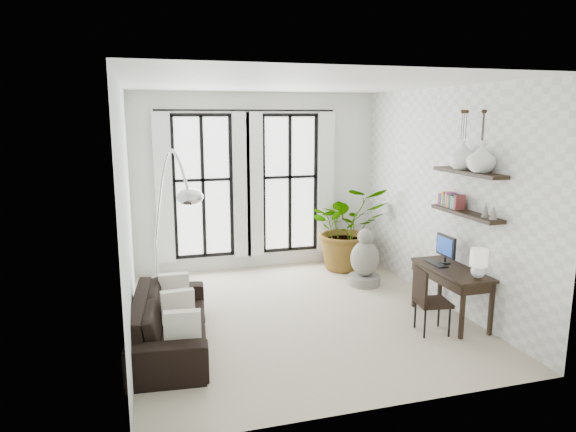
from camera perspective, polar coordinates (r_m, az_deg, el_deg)
name	(u,v)px	position (r m, az deg, el deg)	size (l,w,h in m)	color
floor	(298,315)	(7.45, 1.11, -10.90)	(5.00, 5.00, 0.00)	#BCAC96
ceiling	(299,83)	(6.92, 1.21, 14.51)	(5.00, 5.00, 0.00)	white
wall_left	(126,213)	(6.70, -17.55, 0.36)	(5.00, 5.00, 0.00)	silver
wall_right	(443,197)	(7.96, 16.81, 2.04)	(5.00, 5.00, 0.00)	white
wall_back	(258,182)	(9.40, -3.40, 3.81)	(4.50, 4.50, 0.00)	white
windows	(248,185)	(9.29, -4.50, 3.46)	(3.26, 0.13, 2.65)	white
wall_shelves	(465,196)	(7.26, 19.09, 2.09)	(0.25, 1.30, 0.60)	black
sofa	(170,321)	(6.56, -12.97, -11.25)	(2.22, 0.87, 0.65)	black
throw_pillows	(178,306)	(6.50, -12.15, -9.75)	(0.40, 1.52, 0.40)	beige
plant	(347,228)	(9.43, 6.61, -1.28)	(1.40, 1.22, 1.56)	#2D7228
desk	(454,273)	(7.32, 17.94, -6.00)	(0.53, 1.26, 1.14)	black
desk_chair	(427,297)	(6.93, 15.22, -8.63)	(0.47, 0.47, 0.87)	black
arc_lamp	(170,191)	(6.74, -12.95, 2.68)	(0.74, 1.42, 2.38)	silver
buddha	(365,261)	(8.66, 8.53, -5.01)	(0.53, 0.53, 0.96)	gray
vase_a	(482,158)	(6.97, 20.73, 6.09)	(0.37, 0.37, 0.38)	white
vase_b	(463,155)	(7.29, 18.86, 6.40)	(0.37, 0.37, 0.38)	white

